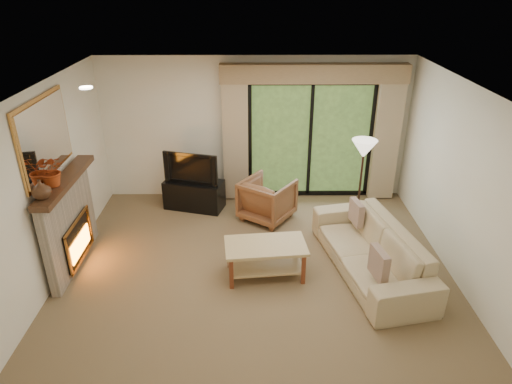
{
  "coord_description": "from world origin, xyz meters",
  "views": [
    {
      "loc": [
        -0.04,
        -5.41,
        3.86
      ],
      "look_at": [
        0.0,
        0.3,
        1.1
      ],
      "focal_mm": 32.0,
      "sensor_mm": 36.0,
      "label": 1
    }
  ],
  "objects_px": {
    "armchair": "(267,199)",
    "sofa": "(370,250)",
    "coffee_table": "(265,260)",
    "media_console": "(194,194)"
  },
  "relations": [
    {
      "from": "armchair",
      "to": "sofa",
      "type": "relative_size",
      "value": 0.34
    },
    {
      "from": "armchair",
      "to": "coffee_table",
      "type": "xyz_separation_m",
      "value": [
        -0.07,
        -1.64,
        -0.11
      ]
    },
    {
      "from": "coffee_table",
      "to": "sofa",
      "type": "bearing_deg",
      "value": -1.94
    },
    {
      "from": "armchair",
      "to": "coffee_table",
      "type": "relative_size",
      "value": 0.72
    },
    {
      "from": "armchair",
      "to": "coffee_table",
      "type": "bearing_deg",
      "value": 122.08
    },
    {
      "from": "media_console",
      "to": "coffee_table",
      "type": "xyz_separation_m",
      "value": [
        1.22,
        -2.06,
        -0.01
      ]
    },
    {
      "from": "armchair",
      "to": "sofa",
      "type": "xyz_separation_m",
      "value": [
        1.4,
        -1.54,
        -0.02
      ]
    },
    {
      "from": "media_console",
      "to": "armchair",
      "type": "relative_size",
      "value": 1.29
    },
    {
      "from": "media_console",
      "to": "coffee_table",
      "type": "relative_size",
      "value": 0.93
    },
    {
      "from": "media_console",
      "to": "coffee_table",
      "type": "distance_m",
      "value": 2.4
    }
  ]
}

